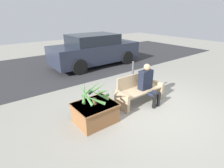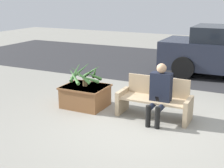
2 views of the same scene
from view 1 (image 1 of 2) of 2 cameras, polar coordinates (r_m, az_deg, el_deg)
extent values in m
plane|color=gray|center=(5.18, 12.66, -8.17)|extent=(30.00, 30.00, 0.00)
cube|color=#2D2D30|center=(9.74, -15.13, 6.16)|extent=(20.00, 6.00, 0.01)
cube|color=tan|center=(4.96, 3.22, -5.61)|extent=(0.09, 0.58, 0.52)
cube|color=tan|center=(5.94, 13.96, -1.40)|extent=(0.09, 0.58, 0.52)
cube|color=tan|center=(5.36, 9.18, -1.97)|extent=(1.37, 0.53, 0.04)
cube|color=tan|center=(5.44, 7.28, 1.13)|extent=(1.37, 0.04, 0.42)
cube|color=black|center=(5.33, 10.87, 1.39)|extent=(0.43, 0.22, 0.59)
sphere|color=tan|center=(5.19, 11.35, 5.38)|extent=(0.20, 0.20, 0.20)
cylinder|color=black|center=(5.25, 11.81, -3.12)|extent=(0.11, 0.47, 0.11)
cylinder|color=black|center=(5.39, 13.14, -2.57)|extent=(0.11, 0.47, 0.11)
cylinder|color=black|center=(5.19, 13.64, -5.43)|extent=(0.10, 0.10, 0.44)
cylinder|color=black|center=(5.32, 14.95, -4.81)|extent=(0.10, 0.10, 0.44)
cube|color=black|center=(5.26, 12.58, -1.27)|extent=(0.07, 0.09, 0.12)
cube|color=brown|center=(4.46, -5.58, -9.33)|extent=(0.96, 0.80, 0.50)
cube|color=brown|center=(4.34, -5.69, -6.75)|extent=(1.01, 0.85, 0.04)
cylinder|color=brown|center=(4.30, -5.74, -5.64)|extent=(0.11, 0.11, 0.15)
cone|color=#427538|center=(4.30, -2.72, -2.44)|extent=(0.16, 0.55, 0.34)
cone|color=#427538|center=(4.39, -4.83, -1.43)|extent=(0.37, 0.45, 0.41)
cone|color=#427538|center=(4.40, -6.94, -1.62)|extent=(0.53, 0.19, 0.38)
cone|color=#427538|center=(4.21, -9.09, -2.81)|extent=(0.36, 0.47, 0.39)
cone|color=#427538|center=(4.07, -8.53, -3.71)|extent=(0.12, 0.53, 0.39)
cone|color=#427538|center=(3.97, -6.11, -5.01)|extent=(0.50, 0.40, 0.30)
cone|color=#427538|center=(4.02, -3.83, -3.71)|extent=(0.52, 0.13, 0.40)
cone|color=#427538|center=(4.14, -2.28, -3.86)|extent=(0.49, 0.42, 0.28)
cube|color=#232838|center=(9.23, -5.48, 10.23)|extent=(4.55, 1.80, 0.88)
cube|color=black|center=(9.06, -6.26, 14.35)|extent=(2.37, 1.66, 0.48)
cylinder|color=black|center=(9.45, 4.90, 8.56)|extent=(0.70, 0.18, 0.70)
cylinder|color=black|center=(10.80, -1.65, 10.37)|extent=(0.70, 0.18, 0.70)
cylinder|color=black|center=(7.87, -10.50, 5.47)|extent=(0.70, 0.18, 0.70)
cylinder|color=black|center=(9.46, -15.69, 7.83)|extent=(0.70, 0.18, 0.70)
cylinder|color=#4C4C51|center=(7.74, 6.85, 4.87)|extent=(0.09, 0.09, 0.57)
sphere|color=#4C4C51|center=(7.65, 6.96, 7.08)|extent=(0.10, 0.10, 0.10)
camera|label=2|loc=(6.19, 78.66, 4.09)|focal=50.00mm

